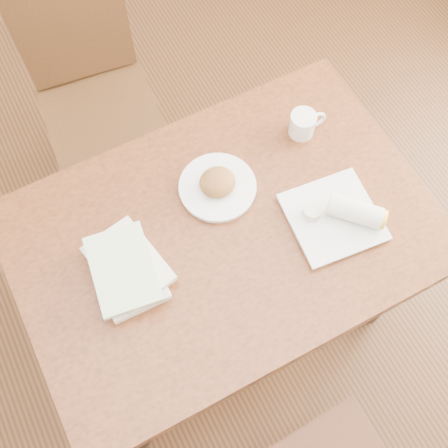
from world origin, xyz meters
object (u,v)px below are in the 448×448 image
plate_scone (218,186)px  coffee_mug (304,123)px  table (224,243)px  chair_far (92,86)px  book_stack (126,269)px  plate_burrito (340,215)px

plate_scone → coffee_mug: coffee_mug is taller
table → chair_far: size_ratio=1.27×
table → book_stack: 0.32m
coffee_mug → plate_burrito: plate_burrito is taller
plate_scone → chair_far: bearing=103.0°
plate_burrito → book_stack: 0.63m
coffee_mug → book_stack: bearing=-165.2°
chair_far → coffee_mug: 0.86m
chair_far → book_stack: chair_far is taller
book_stack → plate_scone: bearing=19.0°
coffee_mug → plate_burrito: (-0.07, -0.32, -0.02)m
plate_scone → plate_burrito: 0.37m
table → plate_burrito: size_ratio=4.37×
plate_burrito → book_stack: size_ratio=1.00×
plate_scone → book_stack: 0.37m
table → book_stack: book_stack is taller
table → coffee_mug: size_ratio=10.05×
table → book_stack: size_ratio=4.35×
coffee_mug → book_stack: (-0.68, -0.18, -0.01)m
plate_scone → plate_burrito: plate_burrito is taller
table → coffee_mug: coffee_mug is taller
plate_scone → coffee_mug: size_ratio=1.93×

